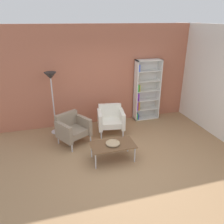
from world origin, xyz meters
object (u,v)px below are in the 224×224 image
armchair_corner_red (72,128)px  armchair_spare_guest (111,119)px  decorative_bowl (113,143)px  floor_lamp_torchiere (51,83)px  coffee_table_low (113,146)px  bookshelf_tall (145,91)px

armchair_corner_red → armchair_spare_guest: bearing=-16.3°
decorative_bowl → floor_lamp_torchiere: bearing=124.0°
decorative_bowl → armchair_corner_red: 1.30m
coffee_table_low → decorative_bowl: 0.07m
coffee_table_low → floor_lamp_torchiere: size_ratio=0.57×
floor_lamp_torchiere → bookshelf_tall: bearing=4.6°
decorative_bowl → armchair_spare_guest: 1.36m
coffee_table_low → floor_lamp_torchiere: bearing=124.0°
armchair_spare_guest → floor_lamp_torchiere: 1.88m
floor_lamp_torchiere → armchair_spare_guest: bearing=-16.2°
decorative_bowl → bookshelf_tall: bearing=50.3°
bookshelf_tall → floor_lamp_torchiere: size_ratio=1.09×
bookshelf_tall → coffee_table_low: size_ratio=1.90×
coffee_table_low → armchair_spare_guest: size_ratio=1.24×
decorative_bowl → coffee_table_low: bearing=0.0°
decorative_bowl → floor_lamp_torchiere: 2.35m
bookshelf_tall → floor_lamp_torchiere: (-2.83, -0.23, 0.52)m
decorative_bowl → floor_lamp_torchiere: (-1.18, 1.75, 1.01)m
bookshelf_tall → armchair_corner_red: 2.66m
floor_lamp_torchiere → armchair_corner_red: bearing=-61.1°
decorative_bowl → armchair_corner_red: (-0.79, 1.04, -0.02)m
coffee_table_low → floor_lamp_torchiere: (-1.18, 1.75, 1.08)m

